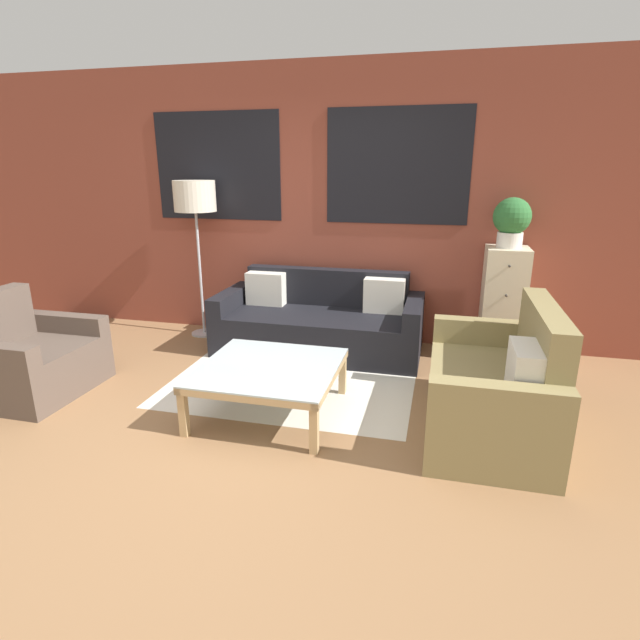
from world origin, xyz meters
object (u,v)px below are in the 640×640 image
(coffee_table, at_px, (269,372))
(potted_plant, at_px, (512,220))
(armchair_corner, at_px, (30,360))
(floor_lamp, at_px, (195,201))
(drawer_cabinet, at_px, (502,304))
(couch_dark, at_px, (320,324))
(settee_vintage, at_px, (495,389))

(coffee_table, xyz_separation_m, potted_plant, (1.78, 1.63, 1.00))
(armchair_corner, relative_size, floor_lamp, 0.56)
(floor_lamp, xyz_separation_m, drawer_cabinet, (3.13, 0.03, -0.91))
(couch_dark, relative_size, settee_vintage, 1.42)
(armchair_corner, height_order, drawer_cabinet, drawer_cabinet)
(armchair_corner, height_order, potted_plant, potted_plant)
(armchair_corner, bearing_deg, floor_lamp, 67.85)
(settee_vintage, bearing_deg, couch_dark, 140.70)
(coffee_table, height_order, drawer_cabinet, drawer_cabinet)
(floor_lamp, distance_m, drawer_cabinet, 3.26)
(armchair_corner, distance_m, drawer_cabinet, 4.21)
(settee_vintage, bearing_deg, potted_plant, 83.69)
(couch_dark, height_order, coffee_table, couch_dark)
(settee_vintage, relative_size, drawer_cabinet, 1.32)
(coffee_table, distance_m, floor_lamp, 2.37)
(armchair_corner, xyz_separation_m, coffee_table, (2.04, 0.11, 0.06))
(coffee_table, bearing_deg, armchair_corner, -177.03)
(floor_lamp, bearing_deg, couch_dark, -7.16)
(coffee_table, xyz_separation_m, floor_lamp, (-1.34, 1.60, 1.12))
(drawer_cabinet, bearing_deg, floor_lamp, -179.41)
(couch_dark, xyz_separation_m, floor_lamp, (-1.38, 0.17, 1.18))
(floor_lamp, bearing_deg, settee_vintage, -26.36)
(coffee_table, bearing_deg, potted_plant, 42.50)
(couch_dark, height_order, potted_plant, potted_plant)
(armchair_corner, bearing_deg, couch_dark, 36.47)
(potted_plant, bearing_deg, drawer_cabinet, -90.00)
(coffee_table, height_order, floor_lamp, floor_lamp)
(floor_lamp, height_order, potted_plant, floor_lamp)
(floor_lamp, bearing_deg, potted_plant, 0.59)
(coffee_table, distance_m, potted_plant, 2.62)
(coffee_table, relative_size, drawer_cabinet, 0.93)
(coffee_table, bearing_deg, drawer_cabinet, 42.50)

